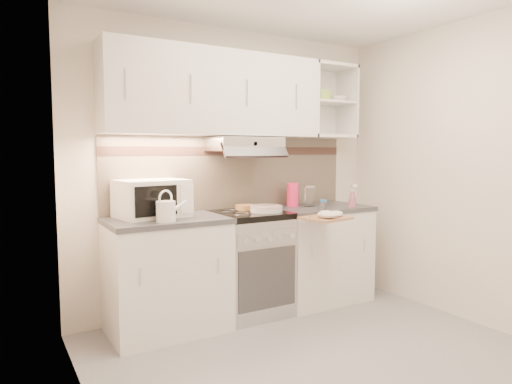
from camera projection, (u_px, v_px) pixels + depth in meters
ground at (331, 363)px, 3.06m from camera, size 3.00×3.00×0.00m
room_shell at (301, 122)px, 3.23m from camera, size 3.04×2.84×2.52m
base_cabinet_left at (167, 277)px, 3.59m from camera, size 0.90×0.60×0.86m
worktop_left at (166, 221)px, 3.55m from camera, size 0.92×0.62×0.04m
base_cabinet_right at (318, 255)px, 4.35m from camera, size 0.90×0.60×0.86m
worktop_right at (319, 208)px, 4.31m from camera, size 0.92×0.62×0.04m
electric_range at (250, 263)px, 3.97m from camera, size 0.60×0.60×0.90m
microwave at (152, 198)px, 3.59m from camera, size 0.57×0.46×0.30m
watering_can at (167, 210)px, 3.36m from camera, size 0.27×0.15×0.24m
plate_stack at (266, 209)px, 3.92m from camera, size 0.28×0.28×0.06m
bread_loaf at (245, 207)px, 4.04m from camera, size 0.18×0.18×0.04m
pink_pitcher at (293, 194)px, 4.30m from camera, size 0.12×0.11×0.22m
glass_jar at (309, 196)px, 4.30m from camera, size 0.10×0.10×0.20m
spice_jar at (323, 205)px, 4.05m from camera, size 0.06×0.06×0.09m
spray_bottle at (352, 197)px, 4.30m from camera, size 0.09×0.09×0.23m
cutting_board at (326, 218)px, 3.75m from camera, size 0.40×0.37×0.02m
dish_towel at (332, 214)px, 3.72m from camera, size 0.27×0.24×0.06m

